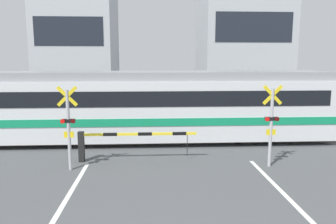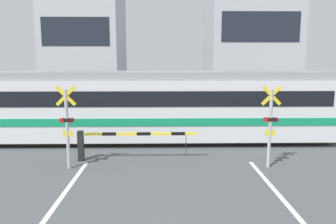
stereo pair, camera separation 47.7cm
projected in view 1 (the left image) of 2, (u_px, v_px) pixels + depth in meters
The scene contains 10 objects.
rail_track_near at pixel (167, 143), 14.40m from camera, with size 50.00×0.10×0.08m.
rail_track_far at pixel (165, 136), 15.82m from camera, with size 50.00×0.10×0.08m.
commuter_train at pixel (85, 105), 14.65m from camera, with size 21.91×2.99×3.15m.
crossing_barrier_near at pixel (113, 140), 11.88m from camera, with size 4.29×0.20×1.12m.
crossing_barrier_far at pixel (201, 113), 17.89m from camera, with size 4.29×0.20×1.12m.
crossing_signal_left at pixel (68, 125), 10.81m from camera, with size 0.68×0.15×2.84m.
crossing_signal_right at pixel (271, 122), 11.18m from camera, with size 0.68×0.15×2.84m.
pedestrian at pixel (152, 102), 20.75m from camera, with size 0.38×0.22×1.71m.
building_left_of_street at pixel (79, 41), 26.89m from camera, with size 5.88×6.84×10.34m.
building_right_of_street at pixel (241, 38), 27.58m from camera, with size 6.89×6.84×11.00m.
Camera 1 is at (-0.72, -3.75, 3.68)m, focal length 35.00 mm.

